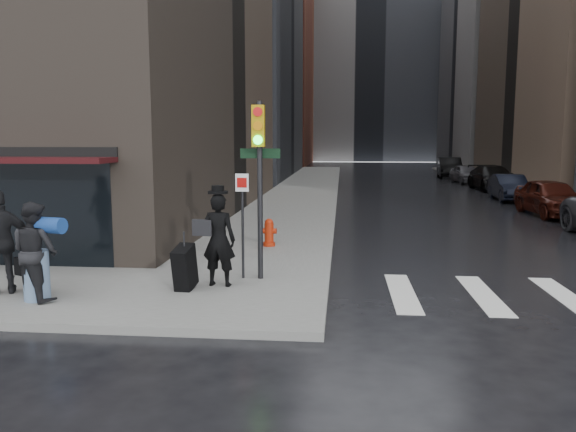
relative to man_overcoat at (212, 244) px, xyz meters
name	(u,v)px	position (x,y,z in m)	size (l,w,h in m)	color
ground	(223,302)	(0.34, -0.56, -1.02)	(140.00, 140.00, 0.00)	black
sidewalk_left	(308,186)	(0.34, 26.44, -0.95)	(4.00, 50.00, 0.15)	slate
sidewalk_right	(517,187)	(13.84, 26.44, -0.95)	(3.00, 50.00, 0.15)	slate
bldg_left_far	(223,62)	(-12.66, 61.44, 11.98)	(22.00, 20.00, 26.00)	brown
bldg_right_far	(553,57)	(26.34, 57.44, 11.48)	(22.00, 20.00, 25.00)	gray
bldg_distant	(368,54)	(6.34, 77.44, 14.98)	(40.00, 12.00, 32.00)	gray
man_overcoat	(212,244)	(0.00, 0.00, 0.00)	(1.15, 1.02, 2.08)	black
man_jeans	(35,251)	(-3.00, -1.25, 0.05)	(1.26, 1.08, 1.83)	black
man_greycoat	(1,242)	(-3.88, -0.90, 0.13)	(1.26, 0.98, 2.00)	black
traffic_light	(258,166)	(0.84, 0.67, 1.54)	(0.93, 0.43, 3.73)	black
fire_hydrant	(269,234)	(0.58, 4.45, -0.53)	(0.43, 0.34, 0.77)	#A3220A
parked_car_1	(551,197)	(11.12, 12.94, -0.26)	(1.79, 4.46, 1.52)	#3D130C
parked_car_2	(509,188)	(11.18, 18.92, -0.36)	(1.41, 4.05, 1.33)	black
parked_car_3	(493,178)	(11.88, 24.89, -0.26)	(2.14, 5.27, 1.53)	black
parked_car_4	(466,174)	(11.53, 30.87, -0.35)	(1.59, 3.96, 1.35)	#4E4D53
parked_car_5	(449,168)	(11.46, 36.84, -0.19)	(1.76, 5.06, 1.67)	black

